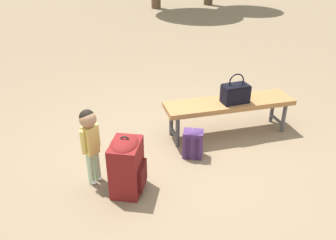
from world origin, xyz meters
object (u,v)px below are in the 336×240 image
Objects in this scene: child_standing at (90,136)px; backpack_large at (127,164)px; handbag at (235,93)px; backpack_small at (193,142)px; park_bench at (229,105)px.

child_standing reaches higher than backpack_large.
backpack_large is (1.55, 0.49, -0.27)m from handbag.
handbag is 0.45× the size of child_standing.
child_standing is 2.18× the size of backpack_small.
park_bench is at bearing -171.75° from child_standing.
park_bench is at bearing -160.47° from backpack_large.
park_bench is 0.73m from backpack_small.
child_standing reaches higher than backpack_small.
park_bench is 0.19m from handbag.
backpack_large is 0.92m from backpack_small.
backpack_small is (0.65, 0.27, -0.21)m from park_bench.
handbag reaches higher than child_standing.
child_standing is 0.45m from backpack_large.
backpack_large is at bearing 16.81° from backpack_small.
backpack_large is at bearing 17.39° from handbag.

